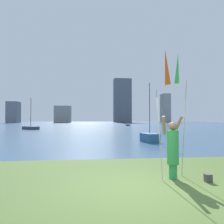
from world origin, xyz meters
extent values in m
cube|color=#335170|center=(0.00, 62.21, -0.06)|extent=(120.00, 115.59, 0.12)
cube|color=#263316|center=(0.00, 4.41, -0.02)|extent=(120.00, 0.70, 0.02)
cylinder|color=green|center=(1.08, 0.90, 0.22)|extent=(0.25, 0.25, 0.43)
cylinder|color=green|center=(1.08, 0.90, 0.95)|extent=(0.35, 0.35, 1.04)
sphere|color=#936B51|center=(1.08, 0.90, 1.60)|extent=(0.25, 0.25, 0.25)
cylinder|color=#936B51|center=(0.85, 1.04, 1.62)|extent=(0.25, 0.40, 0.60)
cylinder|color=#936B51|center=(1.30, 1.04, 1.62)|extent=(0.25, 0.40, 0.60)
cylinder|color=#B2B2B7|center=(0.68, 0.97, 1.39)|extent=(0.02, 0.57, 2.73)
cone|color=#F25919|center=(0.68, 0.32, 3.30)|extent=(0.16, 0.36, 1.07)
sphere|color=yellow|center=(0.68, 0.43, 2.78)|extent=(0.06, 0.06, 0.06)
cylinder|color=#B2B2B7|center=(1.48, 0.97, 1.50)|extent=(0.02, 0.43, 2.98)
cone|color=green|center=(1.48, 1.44, 3.50)|extent=(0.16, 0.29, 1.02)
sphere|color=yellow|center=(1.48, 1.38, 3.00)|extent=(0.06, 0.06, 0.06)
cube|color=#4C4742|center=(1.95, 0.43, 0.11)|extent=(0.19, 0.18, 0.22)
cube|color=#333D51|center=(-10.44, 32.50, 0.26)|extent=(3.06, 2.66, 0.51)
cylinder|color=#47474C|center=(-10.44, 32.50, 2.84)|extent=(0.09, 0.09, 4.66)
cube|color=#333D51|center=(8.67, 48.89, 0.20)|extent=(1.16, 2.88, 0.40)
cylinder|color=#47474C|center=(8.67, 48.89, 2.72)|extent=(0.08, 0.08, 4.64)
cube|color=#2D6084|center=(3.35, 11.27, 0.33)|extent=(1.23, 1.85, 0.67)
cylinder|color=#47474C|center=(3.35, 11.27, 2.61)|extent=(0.06, 0.06, 3.89)
cube|color=slate|center=(-30.70, 90.47, 4.27)|extent=(4.38, 5.95, 8.54)
cube|color=gray|center=(-10.96, 90.99, 3.45)|extent=(6.58, 7.58, 6.90)
cube|color=#565B66|center=(14.90, 94.97, 9.77)|extent=(7.73, 4.73, 19.55)
cube|color=gray|center=(33.21, 90.08, 6.24)|extent=(3.08, 5.46, 12.48)
camera|label=1|loc=(-1.57, -5.79, 1.84)|focal=36.42mm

